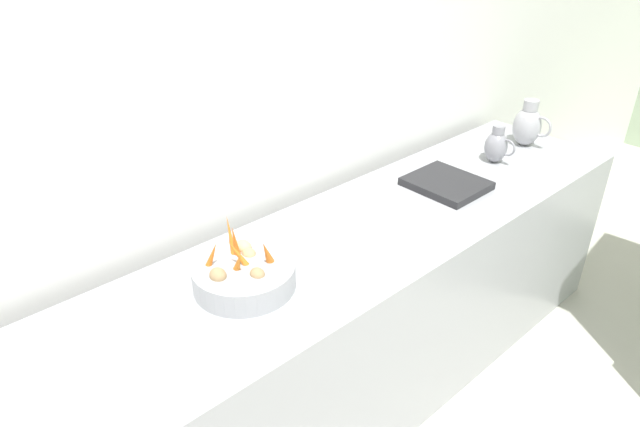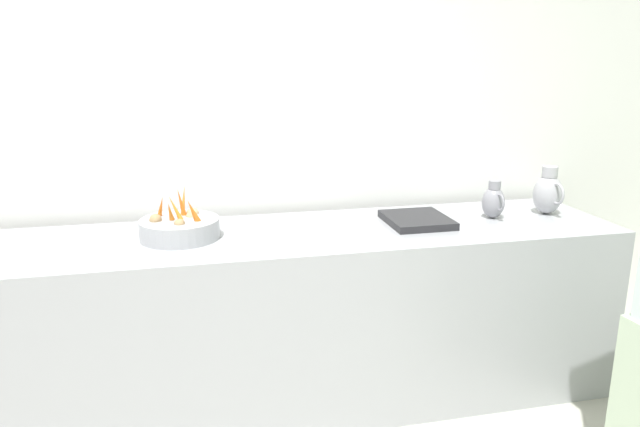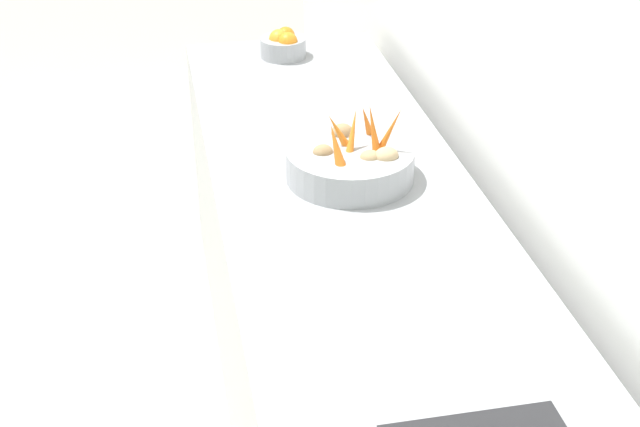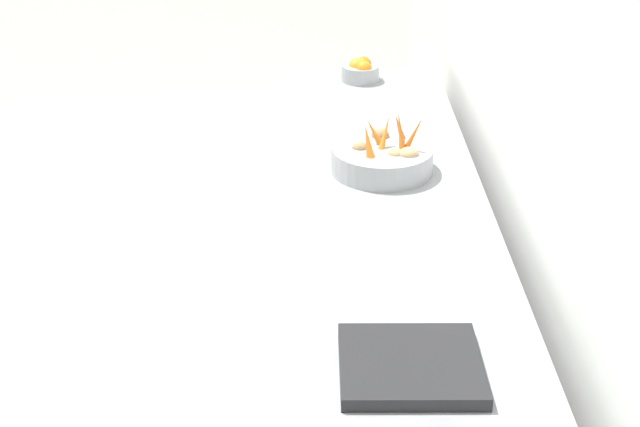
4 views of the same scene
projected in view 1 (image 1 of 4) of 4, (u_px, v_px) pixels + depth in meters
The scene contains 6 objects.
tile_wall_left at pixel (351, 44), 2.54m from camera, with size 0.10×7.92×3.00m, color white.
prep_counter at pixel (340, 327), 2.47m from camera, with size 0.73×3.32×0.88m, color #9EA0A5.
vegetable_colander at pixel (244, 274), 1.97m from camera, with size 0.36×0.36×0.22m.
metal_pitcher_tall at pixel (528, 125), 3.06m from camera, with size 0.21×0.15×0.25m.
metal_pitcher_short at pixel (496, 146), 2.88m from camera, with size 0.17×0.12×0.20m.
counter_sink_basin at pixel (446, 184), 2.66m from camera, with size 0.34×0.30×0.04m, color #232326.
Camera 1 is at (-0.13, -1.15, 2.09)m, focal length 31.74 mm.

